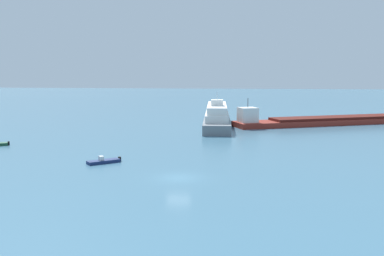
{
  "coord_description": "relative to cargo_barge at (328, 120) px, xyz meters",
  "views": [
    {
      "loc": [
        6.03,
        -47.51,
        11.57
      ],
      "look_at": [
        -1.56,
        30.85,
        1.2
      ],
      "focal_mm": 43.77,
      "sensor_mm": 36.0,
      "label": 1
    }
  ],
  "objects": [
    {
      "name": "cargo_barge",
      "position": [
        0.0,
        0.0,
        0.0
      ],
      "size": [
        40.55,
        21.03,
        5.63
      ],
      "color": "maroon",
      "rests_on": "ground"
    },
    {
      "name": "ground_plane",
      "position": [
        -24.27,
        -48.27,
        -0.83
      ],
      "size": [
        400.0,
        400.0,
        0.0
      ],
      "primitive_type": "plane",
      "color": "teal"
    },
    {
      "name": "fishing_skiff",
      "position": [
        -34.21,
        -41.65,
        -0.6
      ],
      "size": [
        3.87,
        3.44,
        0.89
      ],
      "color": "navy",
      "rests_on": "ground"
    },
    {
      "name": "white_riverboat",
      "position": [
        -22.1,
        -6.22,
        1.06
      ],
      "size": [
        5.96,
        25.17,
        6.87
      ],
      "color": "slate",
      "rests_on": "ground"
    }
  ]
}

